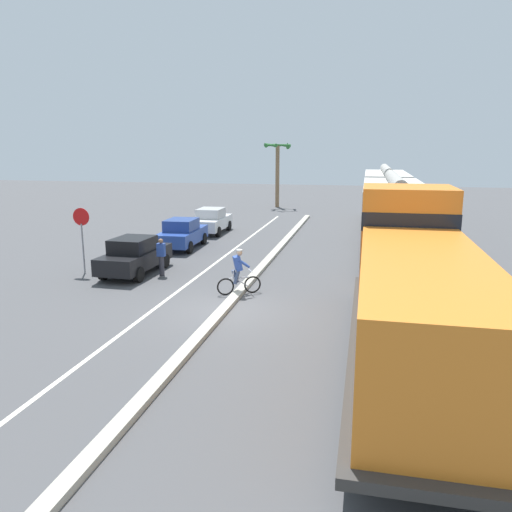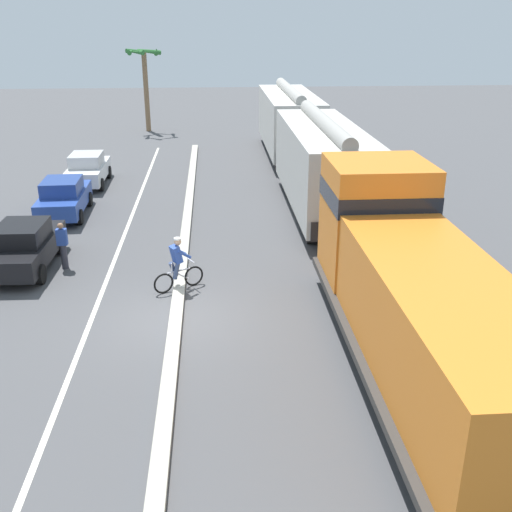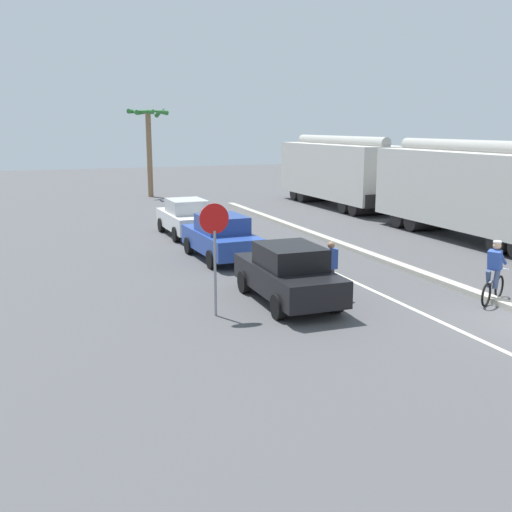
{
  "view_description": "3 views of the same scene",
  "coord_description": "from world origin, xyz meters",
  "px_view_note": "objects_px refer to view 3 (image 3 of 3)",
  "views": [
    {
      "loc": [
        4.51,
        -15.58,
        5.38
      ],
      "look_at": [
        0.38,
        3.12,
        1.24
      ],
      "focal_mm": 35.0,
      "sensor_mm": 36.0,
      "label": 1
    },
    {
      "loc": [
        1.17,
        -15.27,
        7.96
      ],
      "look_at": [
        2.26,
        -0.11,
        1.88
      ],
      "focal_mm": 42.0,
      "sensor_mm": 36.0,
      "label": 2
    },
    {
      "loc": [
        -11.8,
        -10.4,
        4.74
      ],
      "look_at": [
        -5.07,
        6.81,
        0.72
      ],
      "focal_mm": 42.0,
      "sensor_mm": 36.0,
      "label": 3
    }
  ],
  "objects_px": {
    "hopper_car_middle": "(338,172)",
    "cyclist": "(494,274)",
    "hopper_car_lead": "(474,191)",
    "stop_sign": "(214,238)",
    "parked_car_white": "(186,217)",
    "parked_car_black": "(288,273)",
    "pedestrian_by_cars": "(331,269)",
    "parked_car_blue": "(221,237)",
    "palm_tree_near": "(148,129)"
  },
  "relations": [
    {
      "from": "cyclist",
      "to": "stop_sign",
      "type": "bearing_deg",
      "value": 167.33
    },
    {
      "from": "hopper_car_lead",
      "to": "parked_car_blue",
      "type": "distance_m",
      "value": 11.13
    },
    {
      "from": "parked_car_white",
      "to": "parked_car_black",
      "type": "bearing_deg",
      "value": -90.25
    },
    {
      "from": "parked_car_blue",
      "to": "stop_sign",
      "type": "bearing_deg",
      "value": -109.33
    },
    {
      "from": "parked_car_white",
      "to": "pedestrian_by_cars",
      "type": "bearing_deg",
      "value": -83.67
    },
    {
      "from": "parked_car_black",
      "to": "pedestrian_by_cars",
      "type": "distance_m",
      "value": 1.27
    },
    {
      "from": "hopper_car_middle",
      "to": "parked_car_black",
      "type": "xyz_separation_m",
      "value": [
        -11.04,
        -17.17,
        -1.26
      ]
    },
    {
      "from": "hopper_car_lead",
      "to": "parked_car_black",
      "type": "relative_size",
      "value": 2.5
    },
    {
      "from": "hopper_car_middle",
      "to": "pedestrian_by_cars",
      "type": "xyz_separation_m",
      "value": [
        -9.78,
        -17.23,
        -1.23
      ]
    },
    {
      "from": "parked_car_blue",
      "to": "palm_tree_near",
      "type": "distance_m",
      "value": 20.9
    },
    {
      "from": "hopper_car_lead",
      "to": "parked_car_blue",
      "type": "relative_size",
      "value": 2.49
    },
    {
      "from": "hopper_car_middle",
      "to": "parked_car_white",
      "type": "distance_m",
      "value": 12.69
    },
    {
      "from": "hopper_car_middle",
      "to": "parked_car_blue",
      "type": "xyz_separation_m",
      "value": [
        -11.05,
        -11.31,
        -1.26
      ]
    },
    {
      "from": "stop_sign",
      "to": "parked_car_white",
      "type": "bearing_deg",
      "value": 78.77
    },
    {
      "from": "parked_car_black",
      "to": "parked_car_white",
      "type": "xyz_separation_m",
      "value": [
        0.05,
        10.95,
        0.0
      ]
    },
    {
      "from": "hopper_car_lead",
      "to": "stop_sign",
      "type": "bearing_deg",
      "value": -155.75
    },
    {
      "from": "parked_car_blue",
      "to": "parked_car_white",
      "type": "height_order",
      "value": "same"
    },
    {
      "from": "parked_car_black",
      "to": "parked_car_blue",
      "type": "height_order",
      "value": "same"
    },
    {
      "from": "palm_tree_near",
      "to": "parked_car_black",
      "type": "bearing_deg",
      "value": -93.44
    },
    {
      "from": "cyclist",
      "to": "pedestrian_by_cars",
      "type": "xyz_separation_m",
      "value": [
        -3.94,
        2.01,
        0.03
      ]
    },
    {
      "from": "parked_car_black",
      "to": "pedestrian_by_cars",
      "type": "relative_size",
      "value": 2.61
    },
    {
      "from": "hopper_car_middle",
      "to": "pedestrian_by_cars",
      "type": "distance_m",
      "value": 19.85
    },
    {
      "from": "parked_car_white",
      "to": "pedestrian_by_cars",
      "type": "relative_size",
      "value": 2.61
    },
    {
      "from": "hopper_car_lead",
      "to": "pedestrian_by_cars",
      "type": "height_order",
      "value": "hopper_car_lead"
    },
    {
      "from": "parked_car_white",
      "to": "pedestrian_by_cars",
      "type": "height_order",
      "value": "same"
    },
    {
      "from": "hopper_car_lead",
      "to": "parked_car_blue",
      "type": "bearing_deg",
      "value": 178.49
    },
    {
      "from": "hopper_car_lead",
      "to": "pedestrian_by_cars",
      "type": "bearing_deg",
      "value": -150.06
    },
    {
      "from": "parked_car_black",
      "to": "parked_car_blue",
      "type": "bearing_deg",
      "value": 90.1
    },
    {
      "from": "cyclist",
      "to": "stop_sign",
      "type": "distance_m",
      "value": 7.69
    },
    {
      "from": "parked_car_blue",
      "to": "palm_tree_near",
      "type": "xyz_separation_m",
      "value": [
        1.6,
        20.51,
        3.72
      ]
    },
    {
      "from": "cyclist",
      "to": "hopper_car_lead",
      "type": "bearing_deg",
      "value": 52.6
    },
    {
      "from": "stop_sign",
      "to": "parked_car_black",
      "type": "bearing_deg",
      "value": 10.38
    },
    {
      "from": "hopper_car_lead",
      "to": "parked_car_black",
      "type": "height_order",
      "value": "hopper_car_lead"
    },
    {
      "from": "palm_tree_near",
      "to": "parked_car_blue",
      "type": "bearing_deg",
      "value": -94.45
    },
    {
      "from": "hopper_car_middle",
      "to": "palm_tree_near",
      "type": "height_order",
      "value": "palm_tree_near"
    },
    {
      "from": "parked_car_white",
      "to": "cyclist",
      "type": "xyz_separation_m",
      "value": [
        5.16,
        -13.02,
        0.0
      ]
    },
    {
      "from": "parked_car_blue",
      "to": "parked_car_white",
      "type": "relative_size",
      "value": 1.01
    },
    {
      "from": "hopper_car_middle",
      "to": "cyclist",
      "type": "xyz_separation_m",
      "value": [
        -5.84,
        -19.24,
        -1.26
      ]
    },
    {
      "from": "parked_car_blue",
      "to": "palm_tree_near",
      "type": "bearing_deg",
      "value": 85.55
    },
    {
      "from": "parked_car_black",
      "to": "parked_car_blue",
      "type": "distance_m",
      "value": 5.86
    },
    {
      "from": "cyclist",
      "to": "pedestrian_by_cars",
      "type": "distance_m",
      "value": 4.42
    },
    {
      "from": "palm_tree_near",
      "to": "pedestrian_by_cars",
      "type": "relative_size",
      "value": 3.73
    },
    {
      "from": "parked_car_white",
      "to": "palm_tree_near",
      "type": "relative_size",
      "value": 0.7
    },
    {
      "from": "stop_sign",
      "to": "pedestrian_by_cars",
      "type": "bearing_deg",
      "value": 5.61
    },
    {
      "from": "cyclist",
      "to": "pedestrian_by_cars",
      "type": "relative_size",
      "value": 1.06
    },
    {
      "from": "cyclist",
      "to": "parked_car_blue",
      "type": "bearing_deg",
      "value": 123.34
    },
    {
      "from": "parked_car_blue",
      "to": "parked_car_black",
      "type": "bearing_deg",
      "value": -89.9
    },
    {
      "from": "hopper_car_middle",
      "to": "parked_car_black",
      "type": "bearing_deg",
      "value": -122.76
    },
    {
      "from": "hopper_car_lead",
      "to": "parked_car_black",
      "type": "bearing_deg",
      "value": -153.25
    },
    {
      "from": "hopper_car_middle",
      "to": "palm_tree_near",
      "type": "relative_size",
      "value": 1.75
    }
  ]
}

